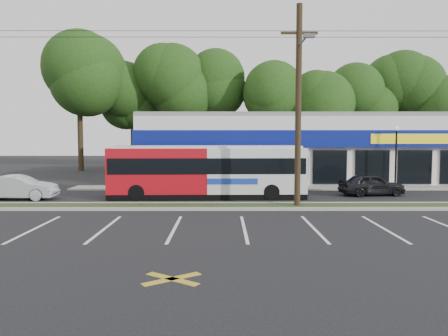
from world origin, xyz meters
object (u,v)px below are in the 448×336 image
at_px(car_silver, 18,187).
at_px(pedestrian_b, 291,179).
at_px(pedestrian_a, 265,177).
at_px(metrobus, 208,170).
at_px(car_dark, 372,185).
at_px(utility_pole, 295,99).
at_px(lamp_post, 396,150).

xyz_separation_m(car_silver, pedestrian_b, (15.78, 2.52, 0.20)).
bearing_deg(pedestrian_a, car_silver, 4.42).
height_order(metrobus, car_silver, metrobus).
xyz_separation_m(metrobus, car_dark, (9.88, 1.00, -0.94)).
height_order(utility_pole, pedestrian_a, utility_pole).
relative_size(car_silver, pedestrian_a, 2.24).
height_order(car_dark, car_silver, car_silver).
distance_m(metrobus, car_dark, 9.98).
relative_size(metrobus, car_silver, 2.70).
distance_m(car_silver, pedestrian_a, 14.67).
distance_m(lamp_post, metrobus, 13.37).
bearing_deg(utility_pole, lamp_post, 43.95).
xyz_separation_m(lamp_post, car_dark, (-2.74, -3.30, -2.01)).
distance_m(lamp_post, pedestrian_a, 9.30).
height_order(pedestrian_a, pedestrian_b, pedestrian_a).
bearing_deg(car_silver, pedestrian_b, -83.29).
xyz_separation_m(car_dark, pedestrian_b, (-4.74, 0.79, 0.23)).
bearing_deg(lamp_post, utility_pole, -136.05).
bearing_deg(car_dark, car_silver, 87.15).
bearing_deg(metrobus, pedestrian_a, 35.24).
distance_m(metrobus, pedestrian_a, 4.56).
relative_size(lamp_post, pedestrian_b, 2.38).
distance_m(car_dark, car_silver, 20.60).
height_order(lamp_post, metrobus, lamp_post).
height_order(utility_pole, metrobus, utility_pole).
height_order(lamp_post, pedestrian_a, lamp_post).
relative_size(lamp_post, metrobus, 0.38).
distance_m(pedestrian_a, pedestrian_b, 1.78).
bearing_deg(utility_pole, metrobus, 141.23).
bearing_deg(lamp_post, metrobus, -161.18).
xyz_separation_m(metrobus, pedestrian_a, (3.62, 2.70, -0.67)).
bearing_deg(pedestrian_a, pedestrian_b, 139.96).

